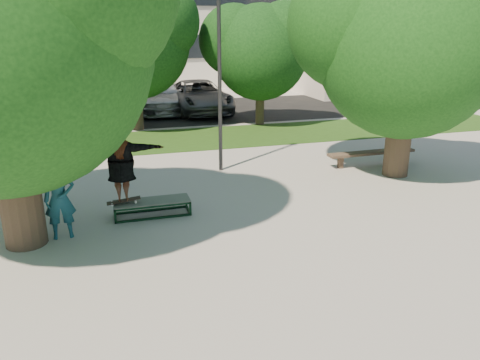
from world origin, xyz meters
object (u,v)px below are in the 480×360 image
object	(u,v)px
tree_right	(405,35)
bench	(371,154)
bystander	(60,199)
lamppost	(220,68)
car_grey	(199,96)
grind_box	(152,208)
car_dark	(108,103)
car_silver_a	(3,113)
car_silver_b	(159,96)

from	to	relation	value
tree_right	bench	bearing A→B (deg)	93.63
bystander	bench	xyz separation A→B (m)	(9.32, 3.01, -0.49)
tree_right	lamppost	distance (m)	5.36
lamppost	car_grey	bearing A→B (deg)	81.96
lamppost	car_grey	world-z (taller)	lamppost
grind_box	car_dark	world-z (taller)	car_dark
car_grey	car_silver_a	bearing A→B (deg)	-168.37
car_silver_a	car_silver_b	world-z (taller)	car_silver_b
car_silver_a	car_dark	size ratio (longest dim) A/B	0.97
car_dark	car_grey	world-z (taller)	car_grey
lamppost	bench	xyz separation A→B (m)	(4.85, -0.86, -2.76)
car_silver_b	lamppost	bearing A→B (deg)	-85.64
lamppost	car_silver_b	xyz separation A→B (m)	(-0.50, 11.50, -2.32)
lamppost	bench	world-z (taller)	lamppost
grind_box	car_dark	bearing A→B (deg)	92.79
car_silver_a	car_dark	world-z (taller)	car_silver_a
bench	car_grey	size ratio (longest dim) A/B	0.51
tree_right	car_grey	size ratio (longest dim) A/B	1.10
car_dark	car_silver_b	world-z (taller)	car_silver_b
lamppost	bench	bearing A→B (deg)	-10.10
grind_box	car_grey	world-z (taller)	car_grey
tree_right	grind_box	size ratio (longest dim) A/B	3.62
bench	car_silver_b	bearing A→B (deg)	112.39
lamppost	grind_box	bearing A→B (deg)	-128.28
bench	car_dark	xyz separation A→B (m)	(-7.99, 10.89, 0.38)
car_silver_a	car_dark	xyz separation A→B (m)	(4.46, 1.53, -0.00)
car_silver_a	bench	bearing A→B (deg)	-47.76
grind_box	bench	xyz separation A→B (m)	(7.35, 2.30, 0.20)
lamppost	car_silver_a	xyz separation A→B (m)	(-7.60, 8.50, -2.38)
bystander	car_silver_a	world-z (taller)	bystander
grind_box	lamppost	bearing A→B (deg)	51.72
lamppost	car_silver_a	size ratio (longest dim) A/B	1.35
tree_right	grind_box	xyz separation A→B (m)	(-7.42, -1.25, -3.90)
lamppost	grind_box	world-z (taller)	lamppost
car_grey	car_silver_b	bearing A→B (deg)	154.68
car_grey	car_silver_b	xyz separation A→B (m)	(-2.00, 0.88, 0.00)
grind_box	bystander	size ratio (longest dim) A/B	1.03
car_dark	car_grey	xyz separation A→B (m)	(4.64, 0.59, 0.06)
grind_box	bystander	distance (m)	2.20
lamppost	grind_box	distance (m)	5.01
car_grey	car_silver_b	distance (m)	2.19
tree_right	bystander	size ratio (longest dim) A/B	3.71
car_silver_a	grind_box	bearing A→B (deg)	-77.21
tree_right	car_silver_b	bearing A→B (deg)	111.99
car_silver_b	bench	bearing A→B (deg)	-64.73
grind_box	car_silver_b	xyz separation A→B (m)	(2.00, 14.67, 0.64)
bystander	car_silver_a	distance (m)	12.76
grind_box	bench	world-z (taller)	bench
tree_right	car_dark	world-z (taller)	tree_right
tree_right	car_dark	distance (m)	14.79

